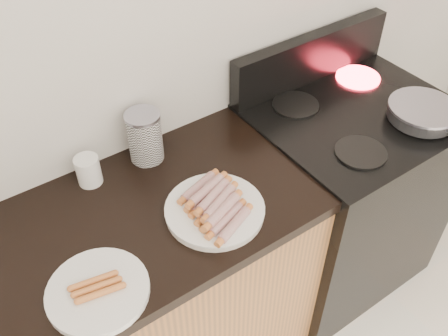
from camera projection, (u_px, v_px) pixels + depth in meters
wall_back at (120, 43)px, 1.49m from camera, size 4.00×0.04×2.60m
stove at (340, 196)px, 2.20m from camera, size 0.76×0.65×0.91m
stove_panel at (311, 58)px, 1.99m from camera, size 0.76×0.06×0.20m
burner_near_left at (361, 152)px, 1.71m from camera, size 0.18×0.18×0.01m
burner_near_right at (425, 118)px, 1.86m from camera, size 0.18×0.18×0.01m
burner_far_left at (296, 105)px, 1.92m from camera, size 0.18×0.18×0.01m
burner_far_right at (358, 77)px, 2.06m from camera, size 0.18×0.18×0.01m
frying_pan at (424, 112)px, 1.83m from camera, size 0.26×0.45×0.05m
main_plate at (215, 211)px, 1.52m from camera, size 0.39×0.39×0.02m
side_plate at (98, 291)px, 1.31m from camera, size 0.27×0.27×0.02m
hotdog_pile at (215, 203)px, 1.50m from camera, size 0.14×0.26×0.06m
plain_sausages at (97, 287)px, 1.30m from camera, size 0.12×0.09×0.02m
canister at (145, 136)px, 1.66m from camera, size 0.12×0.12×0.18m
mug at (88, 170)px, 1.60m from camera, size 0.09×0.09×0.10m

